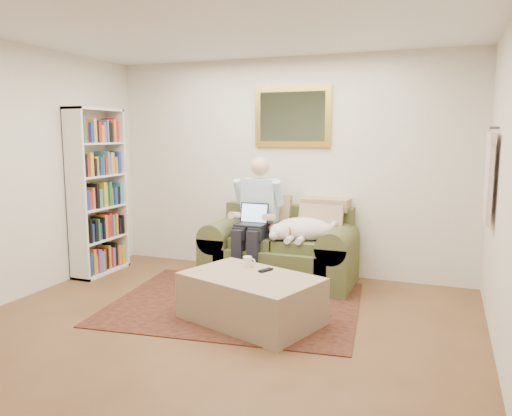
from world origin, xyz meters
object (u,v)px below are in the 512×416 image
Objects in this scene: laptop at (252,219)px; sleeping_dog at (304,229)px; ottoman at (251,299)px; coffee_mug at (247,262)px; seated_man at (255,221)px; bookshelf at (98,192)px; sofa at (280,256)px.

laptop is 0.47× the size of sleeping_dog.
coffee_mug is (-0.14, 0.27, 0.27)m from ottoman.
bookshelf is at bearing -171.77° from seated_man.
coffee_mug is (0.27, -0.88, -0.23)m from seated_man.
bookshelf reaches higher than sofa.
seated_man is at bearing 8.23° from bookshelf.
sofa is 1.43× the size of ottoman.
sofa is 0.48m from sleeping_dog.
bookshelf is at bearing 159.57° from ottoman.
bookshelf reaches higher than sleeping_dog.
seated_man is 1.20× the size of ottoman.
bookshelf is at bearing -173.70° from laptop.
coffee_mug is 0.05× the size of bookshelf.
sofa is 0.85× the size of bookshelf.
sofa reaches higher than ottoman.
sleeping_dog is 1.30m from ottoman.
coffee_mug is at bearing -89.43° from sofa.
seated_man is (-0.26, -0.16, 0.42)m from sofa.
seated_man is 14.33× the size of coffee_mug.
bookshelf is at bearing -172.02° from sleeping_dog.
ottoman is (0.41, -1.15, -0.50)m from seated_man.
sofa is 5.15× the size of laptop.
ottoman is at bearing -70.54° from seated_man.
seated_man is at bearing 109.46° from ottoman.
bookshelf is at bearing 164.66° from coffee_mug.
bookshelf reaches higher than seated_man.
laptop reaches higher than sleeping_dog.
laptop is at bearing 6.30° from bookshelf.
sofa is 2.34m from bookshelf.
laptop reaches higher than coffee_mug.
ottoman is 11.92× the size of coffee_mug.
seated_man is 1.97m from bookshelf.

